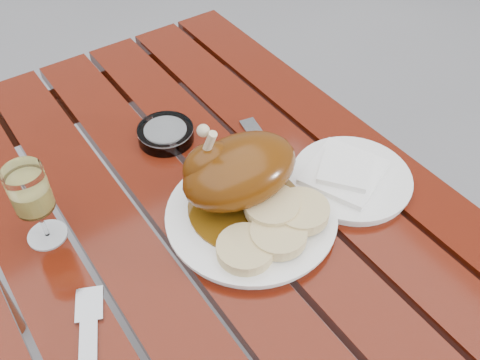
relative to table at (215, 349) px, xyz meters
name	(u,v)px	position (x,y,z in m)	size (l,w,h in m)	color
table	(215,349)	(0.00, 0.00, 0.00)	(0.80, 1.20, 0.75)	#60180B
dinner_plate	(251,216)	(0.08, -0.01, 0.38)	(0.27, 0.27, 0.02)	white
roast_duck	(236,171)	(0.08, 0.04, 0.45)	(0.20, 0.19, 0.14)	#5B380A
bread_dumplings	(275,225)	(0.08, -0.06, 0.41)	(0.20, 0.13, 0.03)	#DFC688
wine_glass	(35,205)	(-0.20, 0.14, 0.45)	(0.06, 0.06, 0.14)	#CBC05C
side_plate	(351,179)	(0.27, -0.04, 0.38)	(0.20, 0.20, 0.02)	white
napkin	(344,172)	(0.26, -0.03, 0.40)	(0.13, 0.12, 0.01)	white
ashtray	(166,134)	(0.06, 0.24, 0.39)	(0.10, 0.10, 0.03)	#B2B7BC
knife	(280,169)	(0.19, 0.05, 0.38)	(0.02, 0.22, 0.01)	gray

